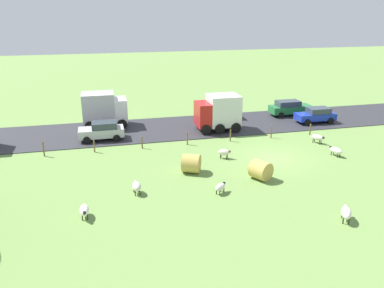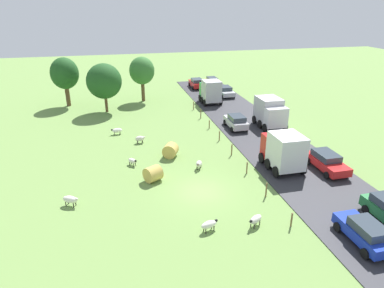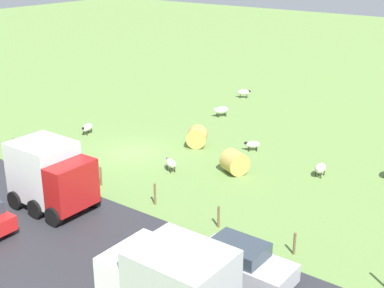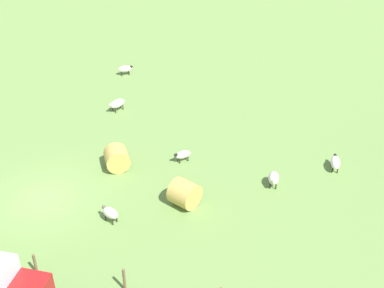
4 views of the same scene
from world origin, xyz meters
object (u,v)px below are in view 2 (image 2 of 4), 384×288
(car_5, at_px, (197,83))
(sheep_4, at_px, (256,219))
(sheep_0, at_px, (199,164))
(tree_1, at_px, (104,81))
(tree_2, at_px, (142,71))
(truck_1, at_px, (210,91))
(car_2, at_px, (236,121))
(car_6, at_px, (212,82))
(tree_0, at_px, (65,74))
(sheep_5, at_px, (70,200))
(car_1, at_px, (225,91))
(hay_bale_1, at_px, (170,150))
(sheep_2, at_px, (132,161))
(sheep_6, at_px, (140,139))
(truck_2, at_px, (284,150))
(truck_0, at_px, (270,112))
(hay_bale_0, at_px, (153,174))
(car_3, at_px, (365,232))
(sheep_7, at_px, (117,130))
(sheep_1, at_px, (209,225))
(car_0, at_px, (327,161))

(car_5, bearing_deg, sheep_4, -98.51)
(sheep_0, xyz_separation_m, car_5, (7.48, 30.43, 0.40))
(tree_1, distance_m, tree_2, 7.12)
(sheep_0, distance_m, truck_1, 21.79)
(car_2, xyz_separation_m, car_6, (3.63, 21.91, -0.06))
(tree_0, bearing_deg, sheep_4, -65.95)
(sheep_5, distance_m, car_1, 34.88)
(hay_bale_1, xyz_separation_m, car_2, (9.03, 6.13, 0.22))
(sheep_2, height_order, sheep_4, sheep_4)
(sheep_6, height_order, truck_2, truck_2)
(sheep_0, height_order, truck_1, truck_1)
(truck_1, bearing_deg, tree_1, -177.09)
(tree_1, bearing_deg, truck_0, -29.51)
(tree_0, xyz_separation_m, truck_2, (20.68, -26.00, -2.81))
(hay_bale_1, height_order, truck_1, truck_1)
(sheep_6, relative_size, car_6, 0.26)
(hay_bale_0, xyz_separation_m, tree_1, (-3.64, 21.05, 3.60))
(sheep_2, height_order, car_3, car_3)
(sheep_7, bearing_deg, hay_bale_0, -77.71)
(sheep_1, relative_size, truck_2, 0.32)
(sheep_0, height_order, car_3, car_3)
(sheep_1, distance_m, tree_2, 33.51)
(car_3, bearing_deg, sheep_7, 121.87)
(truck_2, height_order, car_5, truck_2)
(sheep_1, distance_m, tree_0, 35.45)
(hay_bale_0, relative_size, truck_2, 0.32)
(tree_2, xyz_separation_m, truck_1, (9.57, -3.74, -2.72))
(hay_bale_1, bearing_deg, truck_0, 23.78)
(sheep_4, height_order, tree_1, tree_1)
(sheep_4, distance_m, hay_bale_1, 12.89)
(sheep_1, distance_m, car_6, 42.00)
(sheep_7, bearing_deg, car_5, 53.92)
(tree_0, distance_m, car_1, 24.25)
(sheep_5, relative_size, car_2, 0.32)
(car_5, bearing_deg, sheep_5, -118.21)
(truck_0, bearing_deg, car_6, 91.30)
(hay_bale_1, relative_size, car_1, 0.33)
(hay_bale_0, bearing_deg, hay_bale_1, 62.76)
(hay_bale_1, bearing_deg, sheep_0, -57.32)
(car_1, xyz_separation_m, car_3, (-3.16, -36.34, 0.00))
(sheep_2, xyz_separation_m, car_1, (16.40, 21.75, 0.42))
(truck_0, bearing_deg, sheep_7, 174.72)
(sheep_5, xyz_separation_m, car_3, (18.22, -8.78, 0.33))
(sheep_7, xyz_separation_m, hay_bale_1, (4.88, -7.47, 0.21))
(tree_1, relative_size, car_0, 1.48)
(tree_0, bearing_deg, sheep_0, -61.13)
(car_3, bearing_deg, sheep_2, 132.22)
(car_3, relative_size, car_5, 0.94)
(sheep_4, bearing_deg, sheep_5, 155.86)
(car_1, bearing_deg, tree_0, 179.21)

